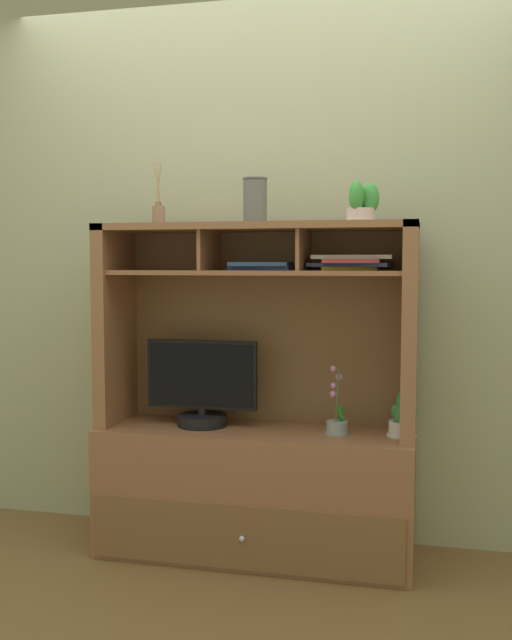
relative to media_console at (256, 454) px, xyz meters
The scene contains 11 objects.
floor_plane 0.45m from the media_console, 90.00° to the right, with size 6.00×6.00×0.02m, color brown.
back_wall 0.99m from the media_console, 90.00° to the left, with size 6.00×0.02×2.80m, color #A4A682.
media_console is the anchor object (origin of this frame).
tv_monitor 0.38m from the media_console, behind, with size 0.50×0.22×0.38m.
potted_orchid 0.40m from the media_console, ahead, with size 0.11×0.11×0.29m.
potted_fern 0.67m from the media_console, ahead, with size 0.13×0.12×0.19m.
magazine_stack_left 0.83m from the media_console, ahead, with size 0.27×0.24×0.03m.
magazine_stack_centre 0.94m from the media_console, ahead, with size 0.35×0.27×0.06m.
diffuser_bottle 1.15m from the media_console, behind, with size 0.06×0.06×0.27m.
potted_succulent 1.18m from the media_console, ahead, with size 0.14×0.14×0.17m.
ceramic_vase 1.12m from the media_console, 90.00° to the right, with size 0.11×0.11×0.20m.
Camera 1 is at (0.73, -3.07, 1.29)m, focal length 40.82 mm.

